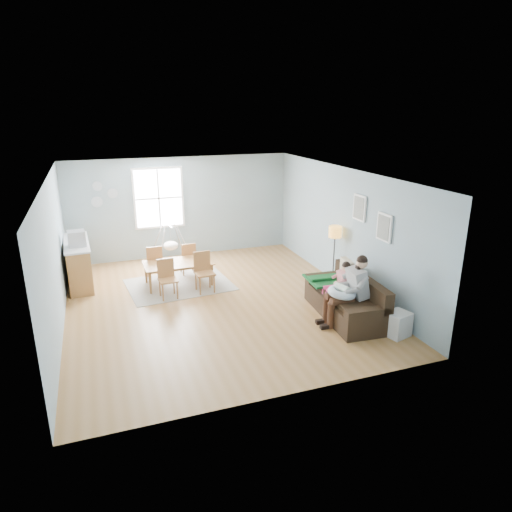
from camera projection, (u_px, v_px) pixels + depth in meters
name	position (u px, v px, depth m)	size (l,w,h in m)	color
room	(213.00, 189.00, 8.90)	(8.40, 9.40, 3.90)	olive
window	(159.00, 198.00, 12.05)	(1.32, 0.08, 1.62)	white
pictures	(371.00, 217.00, 9.10)	(0.05, 1.34, 0.74)	white
wall_plates	(102.00, 195.00, 11.55)	(0.67, 0.02, 0.66)	#98A8B6
sofa	(348.00, 302.00, 8.97)	(1.03, 2.11, 0.83)	black
green_throw	(330.00, 279.00, 9.50)	(0.94, 0.80, 0.04)	#145A29
beige_pillow	(347.00, 271.00, 9.38)	(0.13, 0.47, 0.47)	tan
father	(350.00, 288.00, 8.54)	(0.96, 0.45, 1.34)	#999A9C
nursing_pillow	(342.00, 292.00, 8.52)	(0.54, 0.54, 0.15)	silver
infant	(341.00, 287.00, 8.52)	(0.21, 0.39, 0.14)	white
toddler	(341.00, 279.00, 9.00)	(0.55, 0.28, 0.86)	silver
floor_lamp	(335.00, 237.00, 10.24)	(0.28, 0.28, 1.41)	black
storage_cube	(397.00, 324.00, 8.20)	(0.48, 0.45, 0.45)	silver
rug	(179.00, 285.00, 10.62)	(2.30, 1.75, 0.01)	gray
dining_table	(179.00, 274.00, 10.53)	(1.55, 0.87, 0.55)	#915A2F
chair_sw	(167.00, 276.00, 9.81)	(0.41, 0.41, 0.85)	#9A6935
chair_se	(204.00, 269.00, 10.14)	(0.43, 0.43, 0.90)	#9A6935
chair_nw	(154.00, 261.00, 10.79)	(0.39, 0.39, 0.85)	#9A6935
chair_ne	(188.00, 257.00, 11.14)	(0.38, 0.38, 0.82)	#9A6935
counter	(79.00, 263.00, 10.55)	(0.61, 1.84, 1.02)	#915A2F
monitor	(76.00, 238.00, 10.04)	(0.39, 0.37, 0.34)	#B0AFB4
baby_swing	(171.00, 245.00, 12.16)	(1.03, 1.05, 0.97)	#B0AFB4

